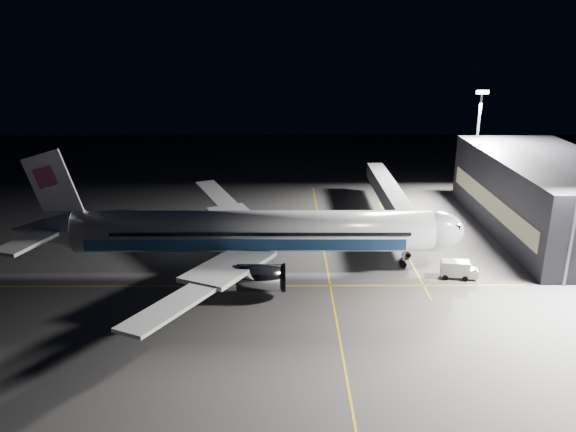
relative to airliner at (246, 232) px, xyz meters
The scene contains 13 objects.
ground 5.27m from the airliner, ahead, with size 200.00×200.00×0.00m, color #4C4C4F.
guide_line_main 12.22m from the airliner, ahead, with size 0.25×80.00×0.01m, color gold.
guide_line_cross 7.99m from the airliner, 79.83° to the right, with size 70.00×0.25×0.01m, color gold.
guide_line_side 25.67m from the airliner, 23.43° to the left, with size 0.25×40.00×0.01m, color gold.
airliner is the anchor object (origin of this frame).
terminal 49.10m from the airliner, 16.57° to the left, with size 18.12×40.00×12.00m.
jet_bridge 29.31m from the airliner, 38.04° to the left, with size 3.60×34.40×6.30m.
floodlight_mast_north 52.56m from the airliner, 37.91° to the left, with size 2.40×0.68×20.70m.
service_truck 28.60m from the airliner, ahead, with size 4.90×2.59×2.39m.
baggage_tug 20.73m from the airliner, 123.95° to the left, with size 2.35×1.91×1.67m.
safety_cone_a 7.53m from the airliner, 135.67° to the left, with size 0.36×0.36×0.54m, color #DD5D09.
safety_cone_b 11.12m from the airliner, 45.01° to the left, with size 0.41×0.41×0.62m, color #DD5D09.
safety_cone_c 10.04m from the airliner, 59.26° to the left, with size 0.37×0.37×0.55m, color #DD5D09.
Camera 1 is at (4.21, -71.15, 31.44)m, focal length 35.00 mm.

